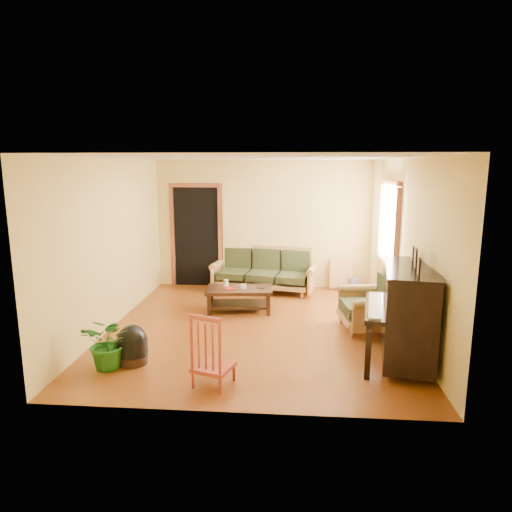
# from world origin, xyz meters

# --- Properties ---
(floor) EXTENTS (5.00, 5.00, 0.00)m
(floor) POSITION_xyz_m (0.00, 0.00, 0.00)
(floor) COLOR #59270B
(floor) RESTS_ON ground
(doorway) EXTENTS (1.08, 0.16, 2.05)m
(doorway) POSITION_xyz_m (-1.45, 2.48, 1.02)
(doorway) COLOR black
(doorway) RESTS_ON floor
(window) EXTENTS (0.12, 1.36, 1.46)m
(window) POSITION_xyz_m (2.21, 1.30, 1.50)
(window) COLOR white
(window) RESTS_ON right_wall
(sofa) EXTENTS (2.13, 1.19, 0.86)m
(sofa) POSITION_xyz_m (-0.03, 2.11, 0.43)
(sofa) COLOR olive
(sofa) RESTS_ON floor
(coffee_table) EXTENTS (1.17, 0.70, 0.41)m
(coffee_table) POSITION_xyz_m (-0.37, 0.81, 0.20)
(coffee_table) COLOR black
(coffee_table) RESTS_ON floor
(armchair) EXTENTS (0.98, 1.02, 0.91)m
(armchair) POSITION_xyz_m (1.69, 0.05, 0.45)
(armchair) COLOR olive
(armchair) RESTS_ON floor
(piano) EXTENTS (1.06, 1.54, 1.25)m
(piano) POSITION_xyz_m (2.01, -1.11, 0.63)
(piano) COLOR black
(piano) RESTS_ON floor
(footstool) EXTENTS (0.43, 0.43, 0.38)m
(footstool) POSITION_xyz_m (-1.47, -1.42, 0.19)
(footstool) COLOR black
(footstool) RESTS_ON floor
(red_chair) EXTENTS (0.53, 0.55, 0.87)m
(red_chair) POSITION_xyz_m (-0.34, -1.91, 0.44)
(red_chair) COLOR maroon
(red_chair) RESTS_ON floor
(leaning_frame) EXTENTS (0.47, 0.13, 0.62)m
(leaning_frame) POSITION_xyz_m (1.54, 2.40, 0.31)
(leaning_frame) COLOR gold
(leaning_frame) RESTS_ON floor
(ceramic_crock) EXTENTS (0.24, 0.24, 0.26)m
(ceramic_crock) POSITION_xyz_m (1.78, 2.29, 0.13)
(ceramic_crock) COLOR #2E438C
(ceramic_crock) RESTS_ON floor
(potted_plant) EXTENTS (0.69, 0.62, 0.68)m
(potted_plant) POSITION_xyz_m (-1.70, -1.59, 0.34)
(potted_plant) COLOR #1E611B
(potted_plant) RESTS_ON floor
(book) EXTENTS (0.24, 0.25, 0.02)m
(book) POSITION_xyz_m (-0.58, 0.68, 0.42)
(book) COLOR maroon
(book) RESTS_ON coffee_table
(candle) EXTENTS (0.10, 0.10, 0.13)m
(candle) POSITION_xyz_m (-0.60, 0.85, 0.48)
(candle) COLOR silver
(candle) RESTS_ON coffee_table
(glass_jar) EXTENTS (0.12, 0.12, 0.07)m
(glass_jar) POSITION_xyz_m (-0.29, 0.80, 0.44)
(glass_jar) COLOR white
(glass_jar) RESTS_ON coffee_table
(remote) EXTENTS (0.14, 0.05, 0.01)m
(remote) POSITION_xyz_m (0.00, 0.82, 0.42)
(remote) COLOR black
(remote) RESTS_ON coffee_table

